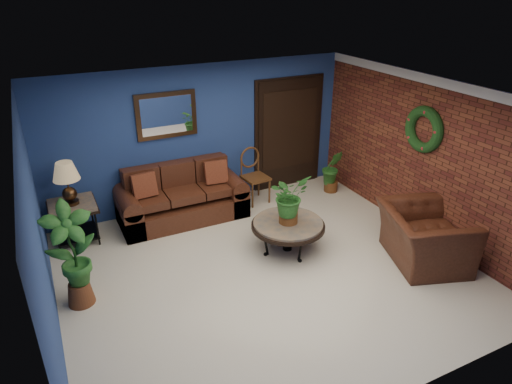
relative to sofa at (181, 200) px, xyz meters
name	(u,v)px	position (x,y,z in m)	size (l,w,h in m)	color
floor	(266,270)	(0.57, -2.08, -0.31)	(5.50, 5.50, 0.00)	beige
wall_back	(201,137)	(0.57, 0.42, 0.94)	(5.50, 0.04, 2.50)	navy
wall_left	(39,240)	(-2.18, -2.08, 0.94)	(0.04, 5.00, 2.50)	navy
wall_right_brick	(424,158)	(3.32, -2.08, 0.94)	(0.04, 5.00, 2.50)	brown
ceiling	(268,97)	(0.57, -2.08, 2.19)	(5.50, 5.00, 0.02)	silver
crown_molding	(436,81)	(3.29, -2.08, 2.12)	(0.03, 5.00, 0.14)	white
wall_mirror	(166,115)	(-0.03, 0.38, 1.41)	(1.02, 0.06, 0.77)	#432917
closet_door	(289,134)	(2.32, 0.39, 0.74)	(1.44, 0.06, 2.18)	black
wreath	(424,130)	(3.26, -2.03, 1.39)	(0.72, 0.72, 0.16)	black
sofa	(181,200)	(0.00, 0.00, 0.00)	(2.12, 0.92, 0.96)	#4A2215
coffee_table	(288,226)	(1.12, -1.73, 0.10)	(1.11, 1.11, 0.48)	#534D49
end_table	(73,212)	(-1.73, -0.03, 0.19)	(0.71, 0.71, 0.65)	#534D49
table_lamp	(67,178)	(-1.73, -0.03, 0.76)	(0.39, 0.39, 0.65)	#432917
side_chair	(253,172)	(1.40, 0.04, 0.26)	(0.48, 0.48, 1.01)	#5B341A
armchair	(424,237)	(2.72, -2.85, 0.09)	(1.24, 1.09, 0.81)	#4A2215
coffee_plant	(289,197)	(1.12, -1.73, 0.58)	(0.67, 0.61, 0.76)	brown
floor_plant	(332,170)	(2.92, -0.27, 0.12)	(0.46, 0.41, 0.84)	brown
tall_plant	(72,252)	(-1.88, -1.66, 0.45)	(0.66, 0.49, 1.41)	brown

